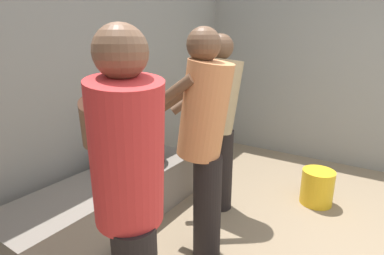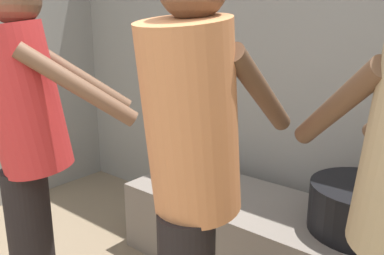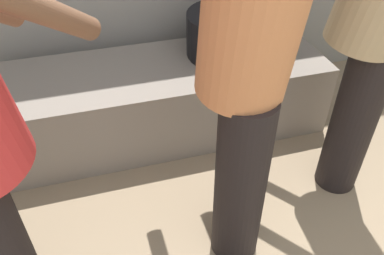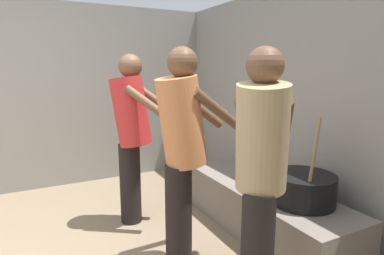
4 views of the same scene
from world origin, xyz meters
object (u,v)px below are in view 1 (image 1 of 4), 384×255
object	(u,v)px
cooking_pot_main	(138,150)
cook_in_orange_shirt	(204,135)
cook_in_tan_shirt	(220,115)
cook_in_red_shirt	(130,192)
bucket_yellow_plastic	(317,187)

from	to	relation	value
cooking_pot_main	cook_in_orange_shirt	xyz separation A→B (m)	(-0.31, -0.91, 0.39)
cooking_pot_main	cook_in_tan_shirt	xyz separation A→B (m)	(0.32, -0.70, 0.37)
cook_in_red_shirt	cook_in_tan_shirt	bearing A→B (deg)	13.10
cook_in_red_shirt	bucket_yellow_plastic	size ratio (longest dim) A/B	4.66
cook_in_tan_shirt	cook_in_orange_shirt	xyz separation A→B (m)	(-0.63, -0.21, 0.02)
cook_in_tan_shirt	cook_in_red_shirt	bearing A→B (deg)	-166.90
cook_in_red_shirt	cook_in_orange_shirt	bearing A→B (deg)	8.76
cook_in_tan_shirt	bucket_yellow_plastic	world-z (taller)	cook_in_tan_shirt
cooking_pot_main	cook_in_orange_shirt	world-z (taller)	cook_in_orange_shirt
cook_in_red_shirt	cook_in_orange_shirt	world-z (taller)	cook_in_orange_shirt
cook_in_tan_shirt	bucket_yellow_plastic	xyz separation A→B (m)	(0.60, -0.77, -0.74)
cook_in_red_shirt	bucket_yellow_plastic	bearing A→B (deg)	-12.04
cook_in_tan_shirt	cook_in_orange_shirt	distance (m)	0.66
cooking_pot_main	cook_in_red_shirt	bearing A→B (deg)	-137.57
cook_in_orange_shirt	bucket_yellow_plastic	xyz separation A→B (m)	(1.23, -0.56, -0.76)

